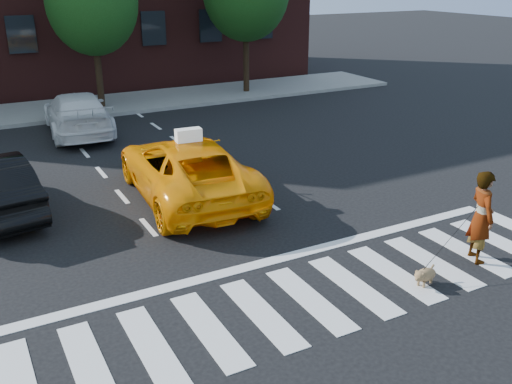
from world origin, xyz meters
The scene contains 9 objects.
ground centered at (0.00, 0.00, 0.00)m, with size 120.00×120.00×0.00m, color black.
crosswalk centered at (0.00, 0.00, 0.01)m, with size 13.00×2.40×0.01m, color silver.
stop_line centered at (0.00, 1.60, 0.01)m, with size 12.00×0.30×0.01m, color silver.
sidewalk_far centered at (0.00, 17.50, 0.07)m, with size 30.00×4.00×0.15m, color slate.
taxi centered at (-0.05, 5.76, 0.79)m, with size 2.63×5.69×1.58m, color #FF9705.
white_suv centered at (-1.21, 13.54, 0.75)m, with size 2.11×5.19×1.51m, color silver.
woman centered at (3.87, -0.34, 0.97)m, with size 0.71×0.46×1.94m, color #999999.
dog centered at (2.18, -0.61, 0.22)m, with size 0.64×0.37×0.37m.
taxi_sign centered at (-0.05, 5.56, 1.74)m, with size 0.65×0.28×0.32m, color white.
Camera 1 is at (-5.12, -7.44, 5.60)m, focal length 40.00 mm.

